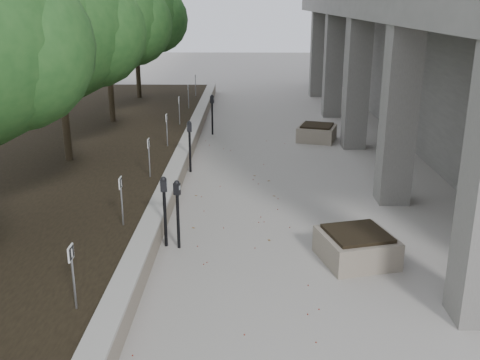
{
  "coord_description": "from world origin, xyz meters",
  "views": [
    {
      "loc": [
        0.03,
        -6.16,
        4.48
      ],
      "look_at": [
        -0.14,
        5.02,
        0.82
      ],
      "focal_mm": 41.04,
      "sensor_mm": 36.0,
      "label": 1
    }
  ],
  "objects_px": {
    "parking_meter_2": "(165,212)",
    "parking_meter_5": "(212,115)",
    "crabapple_tree_3": "(59,57)",
    "planter_back": "(317,132)",
    "crabapple_tree_5": "(136,34)",
    "parking_meter_4": "(190,147)",
    "parking_meter_3": "(178,215)",
    "planter_front": "(356,246)",
    "crabapple_tree_4": "(107,43)"
  },
  "relations": [
    {
      "from": "parking_meter_2",
      "to": "parking_meter_5",
      "type": "distance_m",
      "value": 9.24
    },
    {
      "from": "crabapple_tree_3",
      "to": "parking_meter_2",
      "type": "xyz_separation_m",
      "value": [
        3.27,
        -4.58,
        -2.42
      ]
    },
    {
      "from": "crabapple_tree_3",
      "to": "planter_back",
      "type": "xyz_separation_m",
      "value": [
        7.14,
        3.85,
        -2.85
      ]
    },
    {
      "from": "crabapple_tree_5",
      "to": "parking_meter_4",
      "type": "relative_size",
      "value": 3.8
    },
    {
      "from": "crabapple_tree_5",
      "to": "parking_meter_3",
      "type": "relative_size",
      "value": 4.02
    },
    {
      "from": "crabapple_tree_3",
      "to": "planter_back",
      "type": "distance_m",
      "value": 8.59
    },
    {
      "from": "parking_meter_2",
      "to": "parking_meter_3",
      "type": "relative_size",
      "value": 1.03
    },
    {
      "from": "parking_meter_2",
      "to": "parking_meter_4",
      "type": "relative_size",
      "value": 0.98
    },
    {
      "from": "crabapple_tree_5",
      "to": "parking_meter_4",
      "type": "bearing_deg",
      "value": -71.62
    },
    {
      "from": "parking_meter_5",
      "to": "planter_front",
      "type": "relative_size",
      "value": 1.17
    },
    {
      "from": "crabapple_tree_3",
      "to": "parking_meter_3",
      "type": "relative_size",
      "value": 4.02
    },
    {
      "from": "crabapple_tree_3",
      "to": "parking_meter_5",
      "type": "relative_size",
      "value": 3.86
    },
    {
      "from": "crabapple_tree_4",
      "to": "planter_back",
      "type": "height_order",
      "value": "crabapple_tree_4"
    },
    {
      "from": "crabapple_tree_3",
      "to": "parking_meter_3",
      "type": "height_order",
      "value": "crabapple_tree_3"
    },
    {
      "from": "parking_meter_2",
      "to": "planter_front",
      "type": "xyz_separation_m",
      "value": [
        3.52,
        -0.57,
        -0.42
      ]
    },
    {
      "from": "crabapple_tree_3",
      "to": "parking_meter_3",
      "type": "xyz_separation_m",
      "value": [
        3.52,
        -4.65,
        -2.44
      ]
    },
    {
      "from": "parking_meter_2",
      "to": "parking_meter_4",
      "type": "bearing_deg",
      "value": 87.17
    },
    {
      "from": "crabapple_tree_4",
      "to": "parking_meter_3",
      "type": "relative_size",
      "value": 4.02
    },
    {
      "from": "parking_meter_3",
      "to": "planter_front",
      "type": "height_order",
      "value": "parking_meter_3"
    },
    {
      "from": "crabapple_tree_4",
      "to": "parking_meter_2",
      "type": "height_order",
      "value": "crabapple_tree_4"
    },
    {
      "from": "parking_meter_3",
      "to": "planter_back",
      "type": "relative_size",
      "value": 1.15
    },
    {
      "from": "crabapple_tree_5",
      "to": "planter_front",
      "type": "height_order",
      "value": "crabapple_tree_5"
    },
    {
      "from": "crabapple_tree_3",
      "to": "parking_meter_2",
      "type": "bearing_deg",
      "value": -54.45
    },
    {
      "from": "planter_front",
      "to": "planter_back",
      "type": "height_order",
      "value": "planter_front"
    },
    {
      "from": "parking_meter_3",
      "to": "parking_meter_4",
      "type": "distance_m",
      "value": 4.88
    },
    {
      "from": "parking_meter_4",
      "to": "planter_front",
      "type": "distance_m",
      "value": 6.44
    },
    {
      "from": "crabapple_tree_4",
      "to": "parking_meter_3",
      "type": "xyz_separation_m",
      "value": [
        3.52,
        -9.65,
        -2.44
      ]
    },
    {
      "from": "crabapple_tree_4",
      "to": "parking_meter_5",
      "type": "distance_m",
      "value": 4.33
    },
    {
      "from": "crabapple_tree_5",
      "to": "planter_back",
      "type": "height_order",
      "value": "crabapple_tree_5"
    },
    {
      "from": "parking_meter_4",
      "to": "planter_front",
      "type": "xyz_separation_m",
      "value": [
        3.54,
        -5.36,
        -0.43
      ]
    },
    {
      "from": "crabapple_tree_4",
      "to": "parking_meter_3",
      "type": "height_order",
      "value": "crabapple_tree_4"
    },
    {
      "from": "parking_meter_5",
      "to": "parking_meter_4",
      "type": "bearing_deg",
      "value": -77.0
    },
    {
      "from": "crabapple_tree_4",
      "to": "planter_back",
      "type": "distance_m",
      "value": 7.77
    },
    {
      "from": "crabapple_tree_3",
      "to": "planter_front",
      "type": "xyz_separation_m",
      "value": [
        6.79,
        -5.14,
        -2.84
      ]
    },
    {
      "from": "parking_meter_5",
      "to": "planter_back",
      "type": "bearing_deg",
      "value": 4.37
    },
    {
      "from": "planter_back",
      "to": "parking_meter_4",
      "type": "bearing_deg",
      "value": -136.92
    },
    {
      "from": "parking_meter_3",
      "to": "crabapple_tree_5",
      "type": "bearing_deg",
      "value": 124.31
    },
    {
      "from": "crabapple_tree_5",
      "to": "planter_front",
      "type": "distance_m",
      "value": 16.84
    },
    {
      "from": "parking_meter_5",
      "to": "crabapple_tree_3",
      "type": "bearing_deg",
      "value": -110.31
    },
    {
      "from": "parking_meter_2",
      "to": "parking_meter_3",
      "type": "height_order",
      "value": "parking_meter_2"
    },
    {
      "from": "parking_meter_4",
      "to": "parking_meter_5",
      "type": "xyz_separation_m",
      "value": [
        0.33,
        4.44,
        -0.01
      ]
    },
    {
      "from": "crabapple_tree_5",
      "to": "parking_meter_3",
      "type": "bearing_deg",
      "value": -76.48
    },
    {
      "from": "crabapple_tree_3",
      "to": "crabapple_tree_4",
      "type": "distance_m",
      "value": 5.0
    },
    {
      "from": "crabapple_tree_3",
      "to": "parking_meter_3",
      "type": "distance_m",
      "value": 6.33
    },
    {
      "from": "parking_meter_3",
      "to": "parking_meter_5",
      "type": "bearing_deg",
      "value": 110.47
    },
    {
      "from": "parking_meter_3",
      "to": "crabapple_tree_4",
      "type": "bearing_deg",
      "value": 130.84
    },
    {
      "from": "parking_meter_2",
      "to": "planter_back",
      "type": "relative_size",
      "value": 1.19
    },
    {
      "from": "crabapple_tree_4",
      "to": "parking_meter_4",
      "type": "height_order",
      "value": "crabapple_tree_4"
    },
    {
      "from": "crabapple_tree_5",
      "to": "parking_meter_2",
      "type": "distance_m",
      "value": 15.13
    },
    {
      "from": "crabapple_tree_5",
      "to": "parking_meter_3",
      "type": "xyz_separation_m",
      "value": [
        3.52,
        -14.65,
        -2.44
      ]
    }
  ]
}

